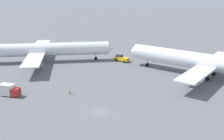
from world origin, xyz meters
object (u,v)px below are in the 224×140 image
airliner_being_pushed (203,62)px  pushback_tug (122,58)px  airliner_at_gate_left (43,50)px  ground_crew_marshaller_foreground (70,92)px  gse_catering_truck_tall (10,90)px

airliner_being_pushed → pushback_tug: size_ratio=6.18×
airliner_at_gate_left → ground_crew_marshaller_foreground: (13.10, -37.51, -4.27)m
airliner_at_gate_left → gse_catering_truck_tall: airliner_at_gate_left is taller
ground_crew_marshaller_foreground → pushback_tug: bearing=61.3°
gse_catering_truck_tall → ground_crew_marshaller_foreground: (17.16, -0.21, -0.94)m
airliner_at_gate_left → ground_crew_marshaller_foreground: bearing=-70.7°
pushback_tug → airliner_being_pushed: bearing=-41.5°
airliner_being_pushed → gse_catering_truck_tall: bearing=-168.4°
airliner_being_pushed → ground_crew_marshaller_foreground: 46.92m
airliner_at_gate_left → pushback_tug: airliner_at_gate_left is taller
airliner_being_pushed → airliner_at_gate_left: bearing=157.0°
airliner_at_gate_left → pushback_tug: bearing=-3.6°
airliner_at_gate_left → ground_crew_marshaller_foreground: size_ratio=37.30×
gse_catering_truck_tall → airliner_at_gate_left: bearing=83.8°
ground_crew_marshaller_foreground → airliner_being_pushed: bearing=16.1°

